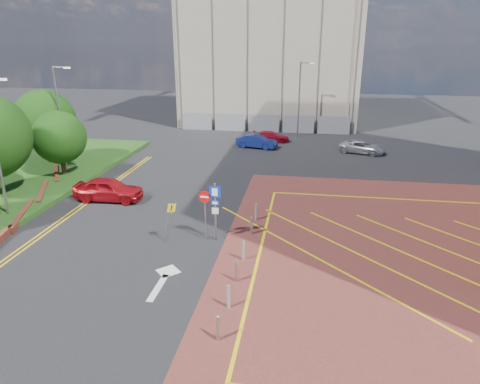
% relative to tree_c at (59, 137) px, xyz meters
% --- Properties ---
extents(ground, '(140.00, 140.00, 0.00)m').
position_rel_tree_c_xyz_m(ground, '(13.50, -10.00, -3.19)').
color(ground, black).
rests_on(ground, ground).
extents(retaining_wall, '(6.06, 20.33, 0.40)m').
position_rel_tree_c_xyz_m(retaining_wall, '(1.70, -8.00, -2.99)').
color(retaining_wall, brown).
rests_on(retaining_wall, ground).
extents(tree_c, '(4.00, 4.00, 4.90)m').
position_rel_tree_c_xyz_m(tree_c, '(0.00, 0.00, 0.00)').
color(tree_c, '#3D2B1C').
rests_on(tree_c, grass_bed).
extents(tree_d, '(5.00, 5.00, 6.08)m').
position_rel_tree_c_xyz_m(tree_d, '(-3.00, 3.00, 0.68)').
color(tree_d, '#3D2B1C').
rests_on(tree_d, grass_bed).
extents(lamp_left_far, '(1.53, 0.16, 8.00)m').
position_rel_tree_c_xyz_m(lamp_left_far, '(-0.92, 2.00, 1.47)').
color(lamp_left_far, '#9EA0A8').
rests_on(lamp_left_far, grass_bed).
extents(lamp_back, '(1.53, 0.16, 8.00)m').
position_rel_tree_c_xyz_m(lamp_back, '(17.58, 18.00, 1.17)').
color(lamp_back, '#9EA0A8').
rests_on(lamp_back, ground).
extents(sign_cluster, '(1.17, 0.12, 3.20)m').
position_rel_tree_c_xyz_m(sign_cluster, '(13.80, -9.02, -1.24)').
color(sign_cluster, '#9EA0A8').
rests_on(sign_cluster, ground).
extents(warning_sign, '(0.73, 0.41, 2.25)m').
position_rel_tree_c_xyz_m(warning_sign, '(11.72, -9.71, -1.76)').
color(warning_sign, '#9EA0A8').
rests_on(warning_sign, ground).
extents(bollard_row, '(0.14, 11.14, 0.90)m').
position_rel_tree_c_xyz_m(bollard_row, '(15.80, -11.67, -2.72)').
color(bollard_row, '#9EA0A8').
rests_on(bollard_row, forecourt).
extents(construction_building, '(21.20, 19.20, 22.00)m').
position_rel_tree_c_xyz_m(construction_building, '(13.50, 30.00, 7.81)').
color(construction_building, '#B6AC95').
rests_on(construction_building, ground).
extents(construction_fence, '(21.60, 0.06, 2.00)m').
position_rel_tree_c_xyz_m(construction_fence, '(14.50, 20.00, -2.19)').
color(construction_fence, gray).
rests_on(construction_fence, ground).
extents(car_red_left, '(4.60, 1.97, 1.55)m').
position_rel_tree_c_xyz_m(car_red_left, '(5.67, -4.20, -2.42)').
color(car_red_left, '#A60E16').
rests_on(car_red_left, ground).
extents(car_blue_back, '(4.23, 2.24, 1.32)m').
position_rel_tree_c_xyz_m(car_blue_back, '(13.65, 12.05, -2.53)').
color(car_blue_back, navy).
rests_on(car_blue_back, ground).
extents(car_red_back, '(3.98, 1.95, 1.11)m').
position_rel_tree_c_xyz_m(car_red_back, '(14.80, 14.94, -2.64)').
color(car_red_back, '#A70E22').
rests_on(car_red_back, ground).
extents(car_silver_back, '(4.57, 3.15, 1.16)m').
position_rel_tree_c_xyz_m(car_silver_back, '(23.77, 11.51, -2.61)').
color(car_silver_back, '#B7B7BF').
rests_on(car_silver_back, ground).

